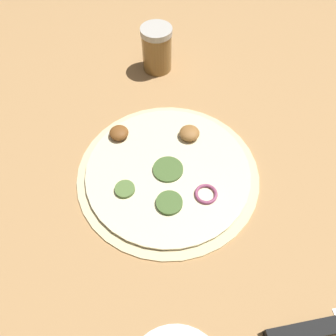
% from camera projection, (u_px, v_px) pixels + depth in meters
% --- Properties ---
extents(ground_plane, '(3.00, 3.00, 0.00)m').
position_uv_depth(ground_plane, '(168.00, 173.00, 0.57)').
color(ground_plane, tan).
extents(pizza, '(0.31, 0.31, 0.03)m').
position_uv_depth(pizza, '(167.00, 171.00, 0.56)').
color(pizza, beige).
rests_on(pizza, ground_plane).
extents(spice_jar, '(0.07, 0.07, 0.10)m').
position_uv_depth(spice_jar, '(157.00, 49.00, 0.69)').
color(spice_jar, olive).
rests_on(spice_jar, ground_plane).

